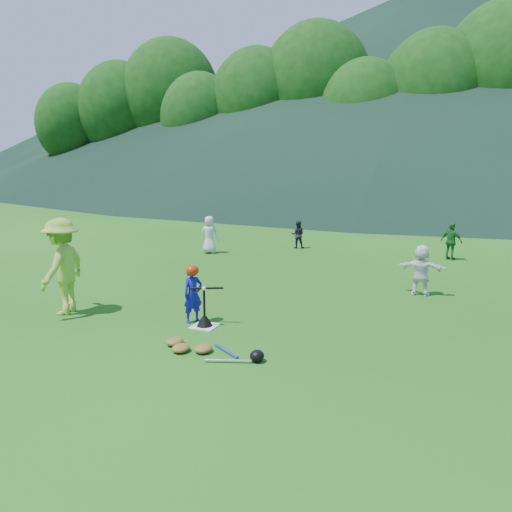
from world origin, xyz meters
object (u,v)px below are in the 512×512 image
Objects in this scene: fielder_b at (298,235)px; batting_tee at (205,320)px; fielder_d at (421,270)px; equipment_pile at (203,349)px; batter_child at (193,295)px; fielder_a at (210,235)px; home_plate at (205,326)px; fielder_c at (451,241)px; adult_coach at (62,266)px.

fielder_b reaches higher than batting_tee.
fielder_b is at bearing -44.22° from fielder_d.
fielder_d reaches higher than equipment_pile.
fielder_d is at bearing 117.72° from fielder_b.
fielder_a is (-3.07, 6.49, 0.07)m from batter_child.
home_plate is at bearing 106.29° from fielder_a.
fielder_a is 7.68m from fielder_c.
batter_child is at bearing 154.11° from batting_tee.
batter_child is at bearing 78.90° from fielder_b.
batting_tee is (0.00, 0.00, 0.12)m from home_plate.
fielder_d is 0.66× the size of equipment_pile.
fielder_b is at bearing 35.70° from batter_child.
adult_coach reaches higher than fielder_b.
batter_child is 1.66m from equipment_pile.
equipment_pile is (-3.46, -9.67, -0.51)m from fielder_c.
equipment_pile is at bearing -62.74° from home_plate.
fielder_a is 7.45m from fielder_d.
fielder_c is at bearing -93.82° from fielder_d.
adult_coach is at bearing 82.25° from fielder_a.
adult_coach is 2.86× the size of batting_tee.
home_plate is 0.23× the size of adult_coach.
fielder_c is at bearing 3.70° from batter_child.
fielder_c is at bearing 131.00° from adult_coach.
batting_tee is at bearing 117.26° from equipment_pile.
fielder_a reaches higher than batter_child.
adult_coach is 7.00m from fielder_a.
equipment_pile is (0.58, -1.13, 0.06)m from home_plate.
fielder_d is at bearing 47.78° from batting_tee.
batter_child is (-0.33, 0.16, 0.54)m from home_plate.
fielder_c is at bearing -176.57° from fielder_a.
fielder_c is at bearing 64.63° from batting_tee.
fielder_c is (7.07, 8.87, -0.39)m from adult_coach.
equipment_pile is (0.58, -1.13, -0.06)m from batting_tee.
batting_tee is 1.28m from equipment_pile.
equipment_pile is (-2.94, -5.02, -0.52)m from fielder_d.
home_plate is at bearing 117.26° from equipment_pile.
fielder_a is (-3.40, 6.65, 0.61)m from home_plate.
fielder_c is at bearing 162.69° from fielder_b.
fielder_a is 7.48m from batting_tee.
adult_coach reaches higher than fielder_a.
fielder_d is 5.27m from batting_tee.
equipment_pile is at bearing -113.51° from batter_child.
home_plate is 0.38× the size of fielder_d.
fielder_d is 5.85m from equipment_pile.
equipment_pile is at bearing -62.74° from batting_tee.
adult_coach is (-2.70, -0.50, 0.42)m from batter_child.
batter_child is 0.94× the size of fielder_c.
adult_coach is 2.03× the size of fielder_b.
fielder_b is 0.83× the size of fielder_c.
fielder_c is 9.45m from batting_tee.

